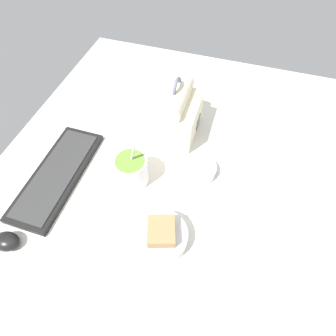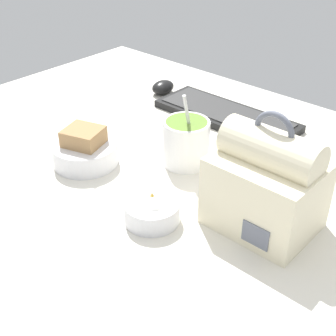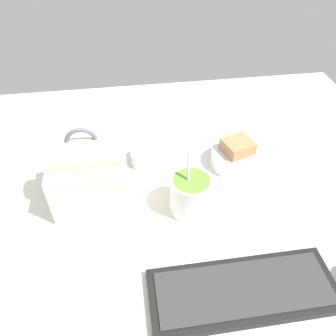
# 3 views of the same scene
# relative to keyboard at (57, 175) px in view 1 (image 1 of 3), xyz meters

# --- Properties ---
(desk_surface) EXTENTS (1.40, 1.10, 0.02)m
(desk_surface) POSITION_rel_keyboard_xyz_m (0.07, -0.32, -0.02)
(desk_surface) COLOR silver
(desk_surface) RESTS_ON ground
(keyboard) EXTENTS (0.37, 0.14, 0.02)m
(keyboard) POSITION_rel_keyboard_xyz_m (0.00, 0.00, 0.00)
(keyboard) COLOR black
(keyboard) RESTS_ON desk_surface
(lunch_bag) EXTENTS (0.18, 0.15, 0.22)m
(lunch_bag) POSITION_rel_keyboard_xyz_m (0.29, -0.30, 0.07)
(lunch_bag) COLOR #EFE5C1
(lunch_bag) RESTS_ON desk_surface
(soup_cup) EXTENTS (0.10, 0.10, 0.16)m
(soup_cup) POSITION_rel_keyboard_xyz_m (0.06, -0.23, 0.04)
(soup_cup) COLOR white
(soup_cup) RESTS_ON desk_surface
(bento_bowl_sandwich) EXTENTS (0.14, 0.14, 0.08)m
(bento_bowl_sandwich) POSITION_rel_keyboard_xyz_m (-0.10, -0.37, 0.02)
(bento_bowl_sandwich) COLOR silver
(bento_bowl_sandwich) RESTS_ON desk_surface
(bento_bowl_snacks) EXTENTS (0.10, 0.10, 0.05)m
(bento_bowl_snacks) POSITION_rel_keyboard_xyz_m (0.14, -0.42, 0.01)
(bento_bowl_snacks) COLOR silver
(bento_bowl_snacks) RESTS_ON desk_surface
(computer_mouse) EXTENTS (0.05, 0.07, 0.04)m
(computer_mouse) POSITION_rel_keyboard_xyz_m (-0.23, 0.01, 0.01)
(computer_mouse) COLOR black
(computer_mouse) RESTS_ON desk_surface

